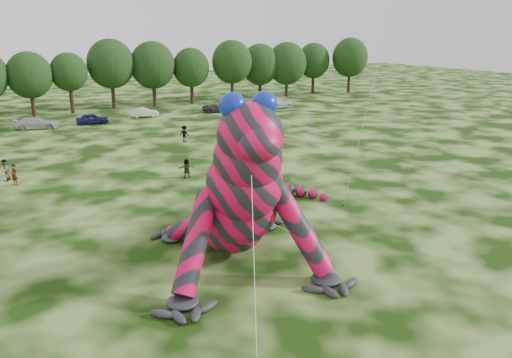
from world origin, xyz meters
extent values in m
plane|color=#16330A|center=(0.00, 0.00, 0.00)|extent=(240.00, 240.00, 0.00)
cylinder|color=silver|center=(11.26, 5.02, 8.83)|extent=(0.02, 0.02, 17.93)
cylinder|color=#382314|center=(10.22, 6.20, 0.12)|extent=(0.08, 0.08, 0.24)
imported|color=#AAAFB2|center=(-5.06, 46.82, 0.73)|extent=(5.35, 3.04, 1.46)
imported|color=#131644|center=(1.69, 46.80, 0.69)|extent=(4.18, 1.94, 1.39)
imported|color=silver|center=(9.22, 48.80, 0.63)|extent=(4.00, 2.00, 1.26)
imported|color=#2A2A2C|center=(19.92, 47.60, 0.62)|extent=(4.81, 2.91, 1.25)
imported|color=silver|center=(29.54, 46.53, 0.75)|extent=(5.29, 2.36, 1.51)
imported|color=gray|center=(8.17, 30.93, 0.90)|extent=(1.27, 1.32, 1.80)
imported|color=gray|center=(-9.29, 22.78, 0.85)|extent=(0.69, 0.74, 1.69)
imported|color=gray|center=(-9.86, 24.38, 0.90)|extent=(1.02, 1.10, 1.81)
imported|color=gray|center=(3.31, 18.04, 0.80)|extent=(1.54, 0.67, 1.61)
camera|label=1|loc=(-11.04, -19.39, 11.88)|focal=35.00mm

